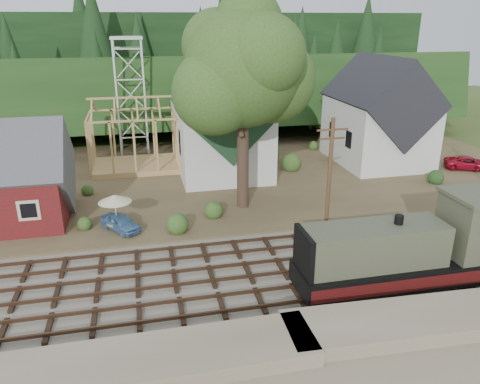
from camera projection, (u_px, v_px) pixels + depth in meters
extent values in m
plane|color=#384C1E|center=(248.00, 276.00, 27.25)|extent=(140.00, 140.00, 0.00)
cube|color=#7F7259|center=(296.00, 379.00, 19.48)|extent=(64.00, 5.00, 1.60)
cube|color=#726B5B|center=(248.00, 275.00, 27.22)|extent=(64.00, 11.00, 0.16)
cube|color=brown|center=(203.00, 178.00, 43.67)|extent=(64.00, 26.00, 0.30)
cube|color=#1E3F19|center=(178.00, 126.00, 65.67)|extent=(70.00, 28.96, 12.74)
cube|color=black|center=(169.00, 106.00, 80.31)|extent=(80.00, 20.00, 12.00)
cube|color=silver|center=(219.00, 137.00, 44.74)|extent=(8.00, 12.00, 6.40)
cube|color=#193823|center=(219.00, 103.00, 43.63)|extent=(8.40, 12.96, 8.40)
cube|color=silver|center=(232.00, 91.00, 37.45)|extent=(2.40, 2.40, 4.00)
cone|color=#193823|center=(231.00, 48.00, 36.30)|extent=(5.37, 5.37, 2.60)
cube|color=silver|center=(377.00, 131.00, 47.13)|extent=(8.00, 10.00, 6.40)
cube|color=black|center=(380.00, 99.00, 46.01)|extent=(8.40, 10.80, 8.40)
cube|color=tan|center=(136.00, 166.00, 45.95)|extent=(8.00, 6.00, 0.50)
cube|color=tan|center=(131.00, 98.00, 43.64)|extent=(8.00, 0.18, 0.18)
cube|color=silver|center=(117.00, 100.00, 47.87)|extent=(0.18, 0.18, 12.00)
cube|color=silver|center=(145.00, 99.00, 48.45)|extent=(0.18, 0.18, 12.00)
cube|color=silver|center=(118.00, 96.00, 50.43)|extent=(0.18, 0.18, 12.00)
cube|color=silver|center=(144.00, 95.00, 51.01)|extent=(0.18, 0.18, 12.00)
cube|color=silver|center=(126.00, 38.00, 47.36)|extent=(3.20, 3.20, 0.25)
cylinder|color=#38281E|center=(243.00, 157.00, 35.32)|extent=(0.90, 0.90, 8.00)
sphere|color=#354F1D|center=(243.00, 68.00, 33.06)|extent=(8.40, 8.40, 8.40)
sphere|color=#354F1D|center=(273.00, 80.00, 34.84)|extent=(6.40, 6.40, 6.40)
sphere|color=#354F1D|center=(215.00, 92.00, 32.40)|extent=(6.00, 6.00, 6.00)
cylinder|color=#4C331E|center=(329.00, 176.00, 32.06)|extent=(0.28, 0.28, 8.00)
cube|color=#4C331E|center=(333.00, 130.00, 30.95)|extent=(2.20, 0.12, 0.12)
cube|color=#4C331E|center=(332.00, 139.00, 31.16)|extent=(1.80, 0.12, 0.12)
cube|color=black|center=(408.00, 280.00, 26.14)|extent=(12.81, 2.67, 0.37)
cube|color=black|center=(410.00, 269.00, 25.88)|extent=(12.81, 3.10, 1.17)
cube|color=#464A36|center=(374.00, 245.00, 24.80)|extent=(7.69, 2.45, 2.24)
cube|color=#440E0E|center=(426.00, 283.00, 24.45)|extent=(12.81, 0.04, 0.75)
cube|color=#440E0E|center=(395.00, 256.00, 27.32)|extent=(12.81, 0.04, 0.75)
cylinder|color=black|center=(399.00, 222.00, 24.64)|extent=(0.47, 0.47, 0.75)
imported|color=#5686B8|center=(120.00, 222.00, 32.31)|extent=(3.09, 3.51, 1.15)
imported|color=#AC0D23|center=(469.00, 163.00, 45.49)|extent=(4.90, 3.72, 1.24)
cylinder|color=silver|center=(116.00, 214.00, 32.35)|extent=(0.10, 0.10, 2.26)
cylinder|color=tan|center=(117.00, 222.00, 32.59)|extent=(1.44, 1.44, 0.08)
cone|color=beige|center=(115.00, 198.00, 31.96)|extent=(2.26, 2.26, 0.51)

